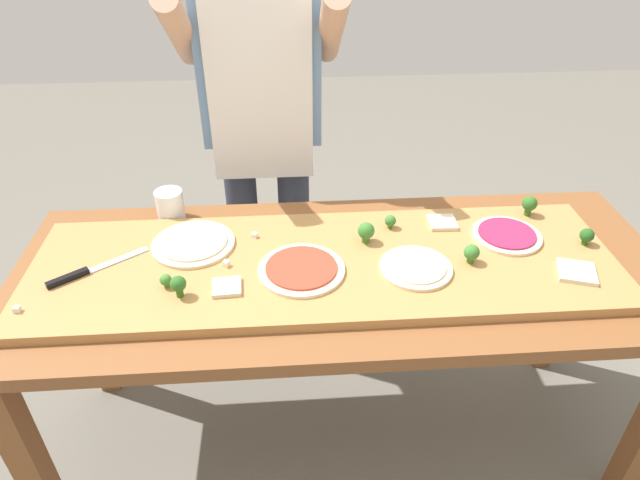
% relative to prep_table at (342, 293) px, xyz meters
% --- Properties ---
extents(ground_plane, '(8.00, 8.00, 0.00)m').
position_rel_prep_table_xyz_m(ground_plane, '(0.00, 0.00, -0.67)').
color(ground_plane, '#6B665B').
extents(prep_table, '(1.85, 0.73, 0.77)m').
position_rel_prep_table_xyz_m(prep_table, '(0.00, 0.00, 0.00)').
color(prep_table, brown).
rests_on(prep_table, ground).
extents(cutting_board, '(1.62, 0.50, 0.03)m').
position_rel_prep_table_xyz_m(cutting_board, '(-0.05, -0.01, 0.11)').
color(cutting_board, '#B27F47').
rests_on(cutting_board, prep_table).
extents(chefs_knife, '(0.24, 0.18, 0.02)m').
position_rel_prep_table_xyz_m(chefs_knife, '(-0.70, -0.02, 0.13)').
color(chefs_knife, '#B7BABF').
rests_on(chefs_knife, cutting_board).
extents(pizza_whole_white_garlic, '(0.20, 0.20, 0.02)m').
position_rel_prep_table_xyz_m(pizza_whole_white_garlic, '(0.19, -0.07, 0.14)').
color(pizza_whole_white_garlic, beige).
rests_on(pizza_whole_white_garlic, cutting_board).
extents(pizza_whole_beet_magenta, '(0.20, 0.20, 0.02)m').
position_rel_prep_table_xyz_m(pizza_whole_beet_magenta, '(0.49, 0.07, 0.14)').
color(pizza_whole_beet_magenta, beige).
rests_on(pizza_whole_beet_magenta, cutting_board).
extents(pizza_whole_tomato_red, '(0.24, 0.24, 0.02)m').
position_rel_prep_table_xyz_m(pizza_whole_tomato_red, '(-0.12, -0.05, 0.14)').
color(pizza_whole_tomato_red, beige).
rests_on(pizza_whole_tomato_red, cutting_board).
extents(pizza_whole_cheese_artichoke, '(0.24, 0.24, 0.02)m').
position_rel_prep_table_xyz_m(pizza_whole_cheese_artichoke, '(-0.43, 0.09, 0.14)').
color(pizza_whole_cheese_artichoke, beige).
rests_on(pizza_whole_cheese_artichoke, cutting_board).
extents(pizza_slice_near_right, '(0.12, 0.12, 0.01)m').
position_rel_prep_table_xyz_m(pizza_slice_near_right, '(0.62, -0.12, 0.13)').
color(pizza_slice_near_right, beige).
rests_on(pizza_slice_near_right, cutting_board).
extents(pizza_slice_near_left, '(0.08, 0.08, 0.01)m').
position_rel_prep_table_xyz_m(pizza_slice_near_left, '(0.32, 0.15, 0.13)').
color(pizza_slice_near_left, beige).
rests_on(pizza_slice_near_left, cutting_board).
extents(pizza_slice_far_right, '(0.08, 0.08, 0.01)m').
position_rel_prep_table_xyz_m(pizza_slice_far_right, '(-0.32, -0.11, 0.13)').
color(pizza_slice_far_right, beige).
rests_on(pizza_slice_far_right, cutting_board).
extents(broccoli_floret_front_left, '(0.03, 0.03, 0.04)m').
position_rel_prep_table_xyz_m(broccoli_floret_front_left, '(-0.47, -0.09, 0.15)').
color(broccoli_floret_front_left, '#487A23').
rests_on(broccoli_floret_front_left, cutting_board).
extents(broccoli_floret_center_left, '(0.03, 0.03, 0.04)m').
position_rel_prep_table_xyz_m(broccoli_floret_center_left, '(0.16, 0.14, 0.15)').
color(broccoli_floret_center_left, '#3F7220').
rests_on(broccoli_floret_center_left, cutting_board).
extents(broccoli_floret_back_left, '(0.04, 0.04, 0.06)m').
position_rel_prep_table_xyz_m(broccoli_floret_back_left, '(0.35, -0.04, 0.16)').
color(broccoli_floret_back_left, '#3F7220').
rests_on(broccoli_floret_back_left, cutting_board).
extents(broccoli_floret_back_mid, '(0.04, 0.04, 0.06)m').
position_rel_prep_table_xyz_m(broccoli_floret_back_mid, '(-0.43, -0.13, 0.17)').
color(broccoli_floret_back_mid, '#366618').
rests_on(broccoli_floret_back_mid, cutting_board).
extents(broccoli_floret_front_mid, '(0.05, 0.05, 0.06)m').
position_rel_prep_table_xyz_m(broccoli_floret_front_mid, '(0.60, 0.19, 0.17)').
color(broccoli_floret_front_mid, '#366618').
rests_on(broccoli_floret_front_mid, cutting_board).
extents(broccoli_floret_front_right, '(0.04, 0.04, 0.05)m').
position_rel_prep_table_xyz_m(broccoli_floret_front_right, '(0.71, 0.02, 0.16)').
color(broccoli_floret_front_right, '#2C5915').
rests_on(broccoli_floret_front_right, cutting_board).
extents(broccoli_floret_back_right, '(0.05, 0.05, 0.06)m').
position_rel_prep_table_xyz_m(broccoli_floret_back_right, '(0.07, 0.08, 0.16)').
color(broccoli_floret_back_right, '#3F7220').
rests_on(broccoli_floret_back_right, cutting_board).
extents(cheese_crumble_a, '(0.02, 0.02, 0.02)m').
position_rel_prep_table_xyz_m(cheese_crumble_a, '(-0.32, -0.01, 0.14)').
color(cheese_crumble_a, white).
rests_on(cheese_crumble_a, cutting_board).
extents(cheese_crumble_b, '(0.02, 0.02, 0.02)m').
position_rel_prep_table_xyz_m(cheese_crumble_b, '(-0.82, -0.16, 0.14)').
color(cheese_crumble_b, silver).
rests_on(cheese_crumble_b, cutting_board).
extents(cheese_crumble_c, '(0.02, 0.02, 0.01)m').
position_rel_prep_table_xyz_m(cheese_crumble_c, '(-0.25, 0.12, 0.14)').
color(cheese_crumble_c, white).
rests_on(cheese_crumble_c, cutting_board).
extents(flour_cup, '(0.09, 0.09, 0.10)m').
position_rel_prep_table_xyz_m(flour_cup, '(-0.52, 0.29, 0.14)').
color(flour_cup, white).
rests_on(flour_cup, prep_table).
extents(cook_center, '(0.54, 0.39, 1.67)m').
position_rel_prep_table_xyz_m(cook_center, '(-0.22, 0.61, 0.33)').
color(cook_center, '#333847').
rests_on(cook_center, ground).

